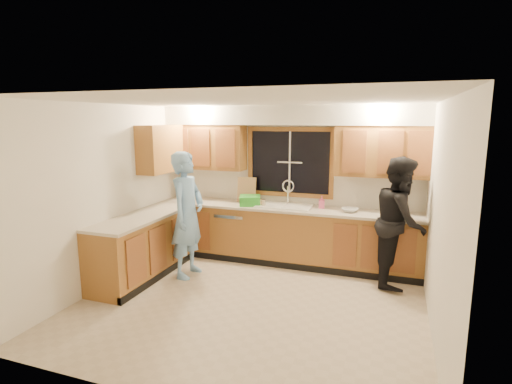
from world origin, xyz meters
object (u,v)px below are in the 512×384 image
stove (118,259)px  woman (400,222)px  dish_crate (250,200)px  dishwasher (235,233)px  bowl (350,210)px  knife_block (186,192)px  sink (285,210)px  man (187,215)px  soap_bottle (322,202)px

stove → woman: woman is taller
dish_crate → dishwasher: bearing=168.2°
woman → bowl: size_ratio=7.48×
knife_block → dishwasher: bearing=-8.3°
sink → dish_crate: sink is taller
man → soap_bottle: (1.77, 1.09, 0.10)m
dishwasher → woman: size_ratio=0.46×
knife_block → stove: bearing=-88.3°
soap_bottle → stove: bearing=-141.3°
sink → stove: size_ratio=0.96×
dishwasher → man: (-0.34, -0.99, 0.51)m
soap_bottle → dishwasher: bearing=-176.3°
bowl → knife_block: bearing=176.4°
dishwasher → dish_crate: size_ratio=2.50×
dish_crate → soap_bottle: (1.14, 0.15, 0.02)m
sink → stove: sink is taller
dishwasher → man: man is taller
soap_bottle → bowl: bearing=-15.4°
dish_crate → soap_bottle: size_ratio=1.68×
dishwasher → man: size_ratio=0.45×
sink → woman: bearing=-10.5°
soap_bottle → woman: bearing=-19.0°
dishwasher → stove: bearing=-117.7°
man → dish_crate: man is taller
dishwasher → bowl: size_ratio=3.40×
woman → knife_block: size_ratio=8.69×
soap_bottle → bowl: size_ratio=0.81×
dishwasher → stove: (-0.95, -1.81, 0.04)m
dishwasher → bowl: 1.95m
dishwasher → dish_crate: dish_crate is taller
stove → man: (0.61, 0.82, 0.47)m
sink → dishwasher: bearing=-179.0°
sink → dish_crate: size_ratio=2.62×
stove → bowl: (2.83, 1.78, 0.50)m
man → bowl: size_ratio=7.64×
woman → dish_crate: size_ratio=5.50×
sink → bowl: 1.03m
dishwasher → soap_bottle: (1.43, 0.09, 0.61)m
stove → bowl: bearing=32.2°
dish_crate → soap_bottle: bearing=7.7°
woman → soap_bottle: size_ratio=9.22×
man → sink: bearing=-48.4°
soap_bottle → dish_crate: bearing=-172.3°
dishwasher → knife_block: size_ratio=3.96×
dishwasher → woman: woman is taller
sink → knife_block: sink is taller
soap_bottle → bowl: 0.47m
soap_bottle → man: bearing=-148.4°
dishwasher → stove: 2.04m
sink → man: man is taller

